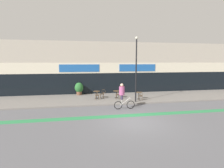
{
  "coord_description": "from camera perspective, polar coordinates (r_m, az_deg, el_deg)",
  "views": [
    {
      "loc": [
        -3.33,
        -10.34,
        3.85
      ],
      "look_at": [
        -0.41,
        5.96,
        1.73
      ],
      "focal_mm": 28.0,
      "sensor_mm": 36.0,
      "label": 1
    }
  ],
  "objects": [
    {
      "name": "sidewalk_slab",
      "position": [
        18.3,
        0.55,
        -4.66
      ],
      "size": [
        40.0,
        5.5,
        0.12
      ],
      "primitive_type": "cube",
      "color": "slate",
      "rests_on": "ground"
    },
    {
      "name": "planter_pot",
      "position": [
        20.05,
        -10.71,
        -1.38
      ],
      "size": [
        0.95,
        0.95,
        1.4
      ],
      "color": "brown",
      "rests_on": "sidewalk_slab"
    },
    {
      "name": "bike_lane_stripe",
      "position": [
        12.82,
        5.47,
        -10.19
      ],
      "size": [
        36.0,
        0.7,
        0.01
      ],
      "primitive_type": "cube",
      "color": "#2D844C",
      "rests_on": "ground"
    },
    {
      "name": "bistro_table_2",
      "position": [
        17.7,
        8.69,
        -3.32
      ],
      "size": [
        0.61,
        0.61,
        0.7
      ],
      "color": "black",
      "rests_on": "sidewalk_slab"
    },
    {
      "name": "cyclist_0",
      "position": [
        14.16,
        3.43,
        -3.35
      ],
      "size": [
        1.72,
        0.48,
        2.12
      ],
      "rotation": [
        0.0,
        0.0,
        -0.02
      ],
      "color": "black",
      "rests_on": "ground"
    },
    {
      "name": "cafe_chair_2_near",
      "position": [
        17.12,
        9.39,
        -3.62
      ],
      "size": [
        0.44,
        0.59,
        0.9
      ],
      "rotation": [
        0.0,
        0.0,
        1.67
      ],
      "color": "#4C3823",
      "rests_on": "sidewalk_slab"
    },
    {
      "name": "ground_plane",
      "position": [
        11.53,
        7.43,
        -12.28
      ],
      "size": [
        120.0,
        120.0,
        0.0
      ],
      "primitive_type": "plane",
      "color": "#5B5B60"
    },
    {
      "name": "cafe_chair_0_side",
      "position": [
        17.98,
        -3.06,
        -3.01
      ],
      "size": [
        0.58,
        0.4,
        0.9
      ],
      "rotation": [
        0.0,
        0.0,
        3.15
      ],
      "color": "#4C3823",
      "rests_on": "sidewalk_slab"
    },
    {
      "name": "cafe_chair_1_near",
      "position": [
        17.47,
        1.86,
        -3.3
      ],
      "size": [
        0.44,
        0.59,
        0.9
      ],
      "rotation": [
        0.0,
        0.0,
        1.47
      ],
      "color": "#4C3823",
      "rests_on": "sidewalk_slab"
    },
    {
      "name": "storefront_facade",
      "position": [
        22.57,
        -1.68,
        5.3
      ],
      "size": [
        40.0,
        4.06,
        6.17
      ],
      "color": "#B2A899",
      "rests_on": "ground"
    },
    {
      "name": "lamp_post",
      "position": [
        16.22,
        7.9,
        6.06
      ],
      "size": [
        0.26,
        0.26,
        5.97
      ],
      "color": "black",
      "rests_on": "sidewalk_slab"
    },
    {
      "name": "bistro_table_1",
      "position": [
        18.07,
        1.47,
        -2.9
      ],
      "size": [
        0.7,
        0.7,
        0.75
      ],
      "color": "black",
      "rests_on": "sidewalk_slab"
    },
    {
      "name": "bistro_table_0",
      "position": [
        17.91,
        -5.05,
        -3.01
      ],
      "size": [
        0.69,
        0.69,
        0.75
      ],
      "color": "black",
      "rests_on": "sidewalk_slab"
    },
    {
      "name": "cafe_chair_0_near",
      "position": [
        17.3,
        -4.86,
        -3.43
      ],
      "size": [
        0.4,
        0.58,
        0.9
      ],
      "rotation": [
        0.0,
        0.0,
        1.58
      ],
      "color": "#4C3823",
      "rests_on": "sidewalk_slab"
    }
  ]
}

